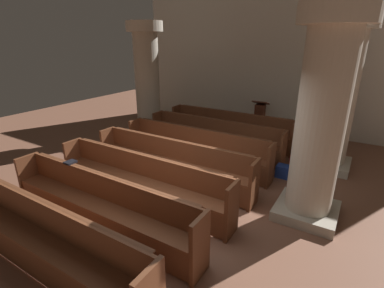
# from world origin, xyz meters

# --- Properties ---
(ground_plane) EXTENTS (19.20, 19.20, 0.00)m
(ground_plane) POSITION_xyz_m (0.00, 0.00, 0.00)
(ground_plane) COLOR brown
(back_wall) EXTENTS (10.00, 0.16, 4.50)m
(back_wall) POSITION_xyz_m (0.00, 6.08, 2.25)
(back_wall) COLOR silver
(back_wall) RESTS_ON ground
(pew_row_0) EXTENTS (3.73, 0.47, 0.91)m
(pew_row_0) POSITION_xyz_m (-0.74, 3.95, 0.49)
(pew_row_0) COLOR brown
(pew_row_0) RESTS_ON ground
(pew_row_1) EXTENTS (3.73, 0.46, 0.91)m
(pew_row_1) POSITION_xyz_m (-0.74, 2.98, 0.49)
(pew_row_1) COLOR brown
(pew_row_1) RESTS_ON ground
(pew_row_2) EXTENTS (3.73, 0.46, 0.91)m
(pew_row_2) POSITION_xyz_m (-0.74, 2.01, 0.49)
(pew_row_2) COLOR brown
(pew_row_2) RESTS_ON ground
(pew_row_3) EXTENTS (3.73, 0.47, 0.91)m
(pew_row_3) POSITION_xyz_m (-0.74, 1.04, 0.49)
(pew_row_3) COLOR brown
(pew_row_3) RESTS_ON ground
(pew_row_4) EXTENTS (3.73, 0.46, 0.91)m
(pew_row_4) POSITION_xyz_m (-0.74, 0.06, 0.49)
(pew_row_4) COLOR brown
(pew_row_4) RESTS_ON ground
(pew_row_5) EXTENTS (3.73, 0.46, 0.91)m
(pew_row_5) POSITION_xyz_m (-0.74, -0.91, 0.49)
(pew_row_5) COLOR brown
(pew_row_5) RESTS_ON ground
(pew_row_6) EXTENTS (3.73, 0.47, 0.91)m
(pew_row_6) POSITION_xyz_m (-0.74, -1.88, 0.49)
(pew_row_6) COLOR brown
(pew_row_6) RESTS_ON ground
(pillar_aisle_side) EXTENTS (1.09, 1.09, 3.41)m
(pillar_aisle_side) POSITION_xyz_m (2.00, 3.63, 1.77)
(pillar_aisle_side) COLOR #B6AD9A
(pillar_aisle_side) RESTS_ON ground
(pillar_far_side) EXTENTS (1.09, 1.09, 3.41)m
(pillar_far_side) POSITION_xyz_m (-3.42, 3.57, 1.77)
(pillar_far_side) COLOR #B6AD9A
(pillar_far_side) RESTS_ON ground
(pillar_aisle_rear) EXTENTS (1.08, 1.08, 3.41)m
(pillar_aisle_rear) POSITION_xyz_m (2.00, 1.25, 1.77)
(pillar_aisle_rear) COLOR #B6AD9A
(pillar_aisle_rear) RESTS_ON ground
(lectern) EXTENTS (0.48, 0.45, 1.08)m
(lectern) POSITION_xyz_m (-0.29, 5.31, 0.45)
(lectern) COLOR #492215
(lectern) RESTS_ON ground
(hymn_book) EXTENTS (0.15, 0.18, 0.03)m
(hymn_book) POSITION_xyz_m (-1.60, -0.72, 0.93)
(hymn_book) COLOR black
(hymn_book) RESTS_ON pew_row_5
(kneeler_box_blue) EXTENTS (0.37, 0.25, 0.27)m
(kneeler_box_blue) POSITION_xyz_m (1.29, 2.53, 0.14)
(kneeler_box_blue) COLOR navy
(kneeler_box_blue) RESTS_ON ground
(kneeler_box_red) EXTENTS (0.36, 0.29, 0.22)m
(kneeler_box_red) POSITION_xyz_m (1.37, 3.49, 0.11)
(kneeler_box_red) COLOR maroon
(kneeler_box_red) RESTS_ON ground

